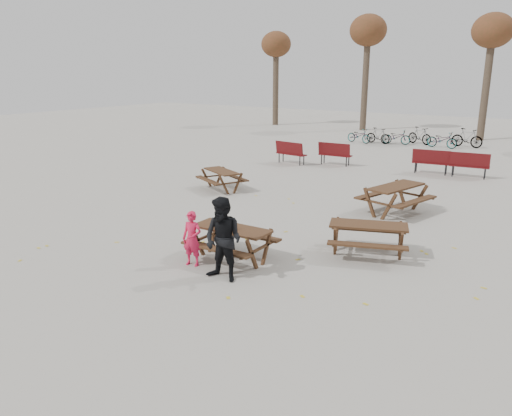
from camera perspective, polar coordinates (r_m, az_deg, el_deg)
The scene contains 14 objects.
ground at distance 11.54m, azimuth -2.75°, elevation -5.91°, with size 80.00×80.00×0.00m, color gray.
main_picnic_table at distance 11.34m, azimuth -2.79°, elevation -3.15°, with size 1.80×1.45×0.78m.
food_tray at distance 11.16m, azimuth -3.52°, elevation -2.36°, with size 0.18×0.11×0.04m, color white.
bread_roll at distance 11.15m, azimuth -3.53°, elevation -2.15°, with size 0.14×0.06×0.05m, color tan.
soda_bottle at distance 11.10m, azimuth -2.46°, elevation -2.15°, with size 0.07×0.07×0.17m.
child at distance 11.10m, azimuth -7.32°, elevation -3.50°, with size 0.45×0.30×1.24m, color #D71A43.
adult at distance 10.18m, azimuth -3.77°, elevation -3.63°, with size 0.86×0.67×1.76m, color black.
picnic_table_east at distance 11.96m, azimuth 12.65°, elevation -3.54°, with size 1.77×1.43×0.76m, color #321F12, non-canonical shape.
picnic_table_north at distance 18.04m, azimuth -3.93°, elevation 3.19°, with size 1.65×1.33×0.71m, color #321F12, non-canonical shape.
picnic_table_far at distance 15.61m, azimuth 15.62°, elevation 0.94°, with size 1.99×1.60×0.86m, color #321F12, non-canonical shape.
park_bench_row at distance 22.30m, azimuth 13.75°, elevation 5.59°, with size 9.06×1.98×1.03m.
bicycle_row at distance 30.17m, azimuth 17.55°, elevation 7.74°, with size 7.44×2.47×1.04m.
tree_row at distance 34.29m, azimuth 25.41°, elevation 17.49°, with size 32.17×3.52×8.26m.
fallen_leaves at distance 13.29m, azimuth 5.37°, elevation -3.00°, with size 11.00×11.00×0.01m, color gold, non-canonical shape.
Camera 1 is at (6.36, -8.65, 4.24)m, focal length 35.00 mm.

